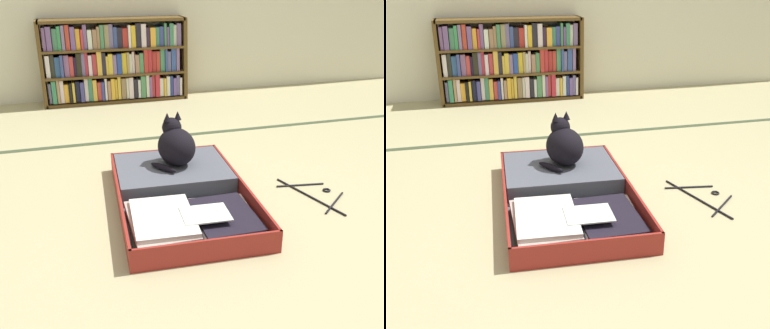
% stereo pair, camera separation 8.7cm
% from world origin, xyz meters
% --- Properties ---
extents(ground_plane, '(10.00, 10.00, 0.00)m').
position_xyz_m(ground_plane, '(0.00, 0.00, 0.00)').
color(ground_plane, tan).
extents(tatami_border, '(4.80, 0.05, 0.00)m').
position_xyz_m(tatami_border, '(0.00, 1.21, 0.00)').
color(tatami_border, '#3A462E').
rests_on(tatami_border, ground_plane).
extents(bookshelf, '(1.23, 0.23, 0.70)m').
position_xyz_m(bookshelf, '(-0.12, 2.27, 0.34)').
color(bookshelf, brown).
rests_on(bookshelf, ground_plane).
extents(open_suitcase, '(0.67, 1.03, 0.10)m').
position_xyz_m(open_suitcase, '(-0.07, 0.29, 0.05)').
color(open_suitcase, maroon).
rests_on(open_suitcase, ground_plane).
extents(black_cat, '(0.27, 0.27, 0.28)m').
position_xyz_m(black_cat, '(-0.03, 0.50, 0.21)').
color(black_cat, black).
rests_on(black_cat, open_suitcase).
extents(clothes_hanger, '(0.30, 0.46, 0.01)m').
position_xyz_m(clothes_hanger, '(0.62, 0.14, 0.01)').
color(clothes_hanger, black).
rests_on(clothes_hanger, ground_plane).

